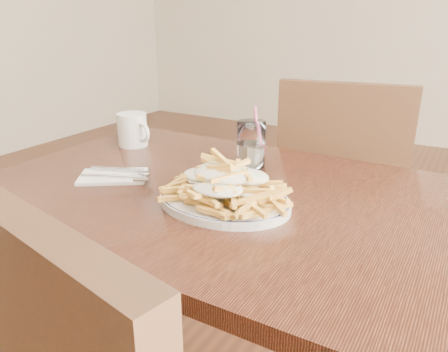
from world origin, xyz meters
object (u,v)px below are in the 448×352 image
Objects in this scene: chair_far at (340,190)px; coffee_mug at (133,130)px; fries_plate at (224,201)px; loaded_fries at (224,179)px; table at (220,218)px; water_glass at (251,147)px.

chair_far reaches higher than coffee_mug.
fries_plate is 2.51× the size of coffee_mug.
loaded_fries reaches higher than fries_plate.
chair_far reaches higher than loaded_fries.
chair_far is 7.09× the size of coffee_mug.
coffee_mug is (-0.50, 0.26, -0.01)m from loaded_fries.
fries_plate is (0.06, -0.08, 0.09)m from table.
fries_plate is at bearing -27.90° from coffee_mug.
fries_plate is at bearing -95.39° from chair_far.
fries_plate is at bearing -75.26° from water_glass.
coffee_mug is (-0.43, -0.01, -0.00)m from water_glass.
loaded_fries is at bearing 0.00° from fries_plate.
chair_far is at bearing 39.99° from coffee_mug.
water_glass reaches higher than table.
water_glass reaches higher than fries_plate.
table is 8.94× the size of coffee_mug.
water_glass is 0.43m from coffee_mug.
loaded_fries is (-0.07, -0.74, 0.27)m from chair_far.
water_glass is at bearing 104.74° from fries_plate.
loaded_fries is at bearing -95.39° from chair_far.
coffee_mug is (-0.57, -0.48, 0.26)m from chair_far.
chair_far is 2.93× the size of loaded_fries.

